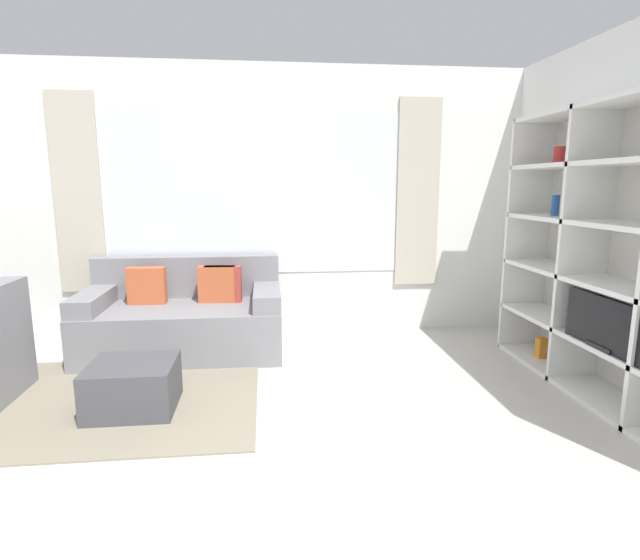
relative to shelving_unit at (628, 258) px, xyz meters
The scene contains 6 objects.
wall_back 3.27m from the shelving_unit, 142.01° to the left, with size 6.69×0.11×2.70m.
wall_right 0.47m from the shelving_unit, 53.71° to the left, with size 0.07×4.57×2.70m, color white.
area_rug 3.96m from the shelving_unit, behind, with size 2.50×1.68×0.01m, color gray.
shelving_unit is the anchor object (origin of this frame).
couch_main 3.63m from the shelving_unit, 155.29° to the left, with size 1.78×0.97×0.85m.
ottoman 3.51m from the shelving_unit, behind, with size 0.57×0.53×0.34m.
Camera 1 is at (0.10, -1.73, 1.54)m, focal length 28.00 mm.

